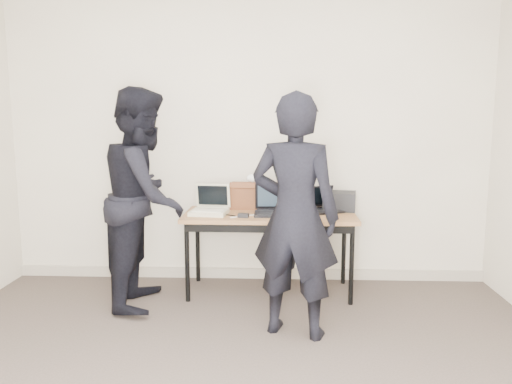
# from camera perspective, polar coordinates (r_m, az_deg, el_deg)

# --- Properties ---
(room) EXTENTS (4.60, 4.60, 2.80)m
(room) POSITION_cam_1_polar(r_m,az_deg,el_deg) (2.47, -3.82, 3.49)
(room) COLOR #463B35
(room) RESTS_ON ground
(desk) EXTENTS (1.51, 0.67, 0.72)m
(desk) POSITION_cam_1_polar(r_m,az_deg,el_deg) (4.39, 1.56, -3.25)
(desk) COLOR brown
(desk) RESTS_ON ground
(laptop_beige) EXTENTS (0.34, 0.34, 0.25)m
(laptop_beige) POSITION_cam_1_polar(r_m,az_deg,el_deg) (4.39, -5.28, -1.82)
(laptop_beige) COLOR beige
(laptop_beige) RESTS_ON desk
(laptop_center) EXTENTS (0.34, 0.33, 0.26)m
(laptop_center) POSITION_cam_1_polar(r_m,az_deg,el_deg) (4.36, 2.06, -1.76)
(laptop_center) COLOR black
(laptop_center) RESTS_ON desk
(laptop_right) EXTENTS (0.39, 0.39, 0.22)m
(laptop_right) POSITION_cam_1_polar(r_m,az_deg,el_deg) (4.52, 7.50, -1.55)
(laptop_right) COLOR black
(laptop_right) RESTS_ON desk
(leather_satchel) EXTENTS (0.37, 0.20, 0.25)m
(leather_satchel) POSITION_cam_1_polar(r_m,az_deg,el_deg) (4.59, -0.64, -0.36)
(leather_satchel) COLOR #5C2F18
(leather_satchel) RESTS_ON desk
(tissue) EXTENTS (0.14, 0.11, 0.08)m
(tissue) POSITION_cam_1_polar(r_m,az_deg,el_deg) (4.57, -0.26, 1.59)
(tissue) COLOR white
(tissue) RESTS_ON leather_satchel
(equipment_box) EXTENTS (0.32, 0.29, 0.17)m
(equipment_box) POSITION_cam_1_polar(r_m,az_deg,el_deg) (4.59, 9.50, -1.03)
(equipment_box) COLOR black
(equipment_box) RESTS_ON desk
(power_brick) EXTENTS (0.10, 0.07, 0.03)m
(power_brick) POSITION_cam_1_polar(r_m,az_deg,el_deg) (4.22, -1.45, -2.69)
(power_brick) COLOR black
(power_brick) RESTS_ON desk
(cables) EXTENTS (1.15, 0.47, 0.01)m
(cables) POSITION_cam_1_polar(r_m,az_deg,el_deg) (4.38, 2.19, -2.43)
(cables) COLOR black
(cables) RESTS_ON desk
(person_typist) EXTENTS (0.73, 0.59, 1.74)m
(person_typist) POSITION_cam_1_polar(r_m,az_deg,el_deg) (3.53, 4.45, -2.79)
(person_typist) COLOR black
(person_typist) RESTS_ON ground
(person_observer) EXTENTS (0.71, 0.89, 1.80)m
(person_observer) POSITION_cam_1_polar(r_m,az_deg,el_deg) (4.23, -12.60, -0.63)
(person_observer) COLOR black
(person_observer) RESTS_ON ground
(baseboard) EXTENTS (4.50, 0.03, 0.10)m
(baseboard) POSITION_cam_1_polar(r_m,az_deg,el_deg) (4.93, -0.88, -9.25)
(baseboard) COLOR #A99E8C
(baseboard) RESTS_ON ground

